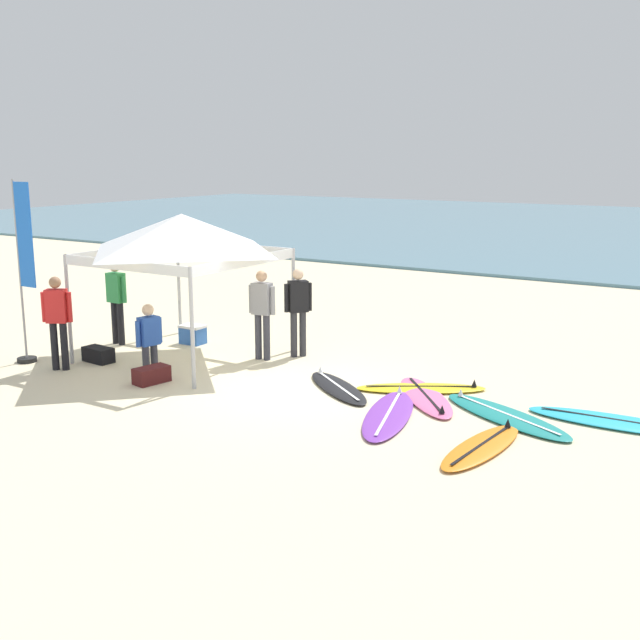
% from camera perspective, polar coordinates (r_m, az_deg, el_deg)
% --- Properties ---
extents(ground_plane, '(80.00, 80.00, 0.00)m').
position_cam_1_polar(ground_plane, '(13.05, -1.92, -4.98)').
color(ground_plane, beige).
extents(canopy_tent, '(3.11, 3.11, 2.75)m').
position_cam_1_polar(canopy_tent, '(14.77, -10.11, 6.30)').
color(canopy_tent, '#B7B7BC').
rests_on(canopy_tent, ground).
extents(surfboard_teal, '(2.50, 1.71, 0.19)m').
position_cam_1_polar(surfboard_teal, '(11.90, 13.48, -6.85)').
color(surfboard_teal, '#19847F').
rests_on(surfboard_teal, ground).
extents(surfboard_cyan, '(2.58, 0.79, 0.19)m').
position_cam_1_polar(surfboard_cyan, '(12.11, 21.04, -7.01)').
color(surfboard_cyan, '#23B2CC').
rests_on(surfboard_cyan, ground).
extents(surfboard_yellow, '(2.13, 1.61, 0.19)m').
position_cam_1_polar(surfboard_yellow, '(13.00, 7.48, -4.99)').
color(surfboard_yellow, yellow).
rests_on(surfboard_yellow, ground).
extents(surfboard_orange, '(0.72, 2.09, 0.19)m').
position_cam_1_polar(surfboard_orange, '(10.64, 11.82, -9.09)').
color(surfboard_orange, orange).
rests_on(surfboard_orange, ground).
extents(surfboard_purple, '(1.32, 2.48, 0.19)m').
position_cam_1_polar(surfboard_purple, '(11.69, 5.08, -6.90)').
color(surfboard_purple, purple).
rests_on(surfboard_purple, ground).
extents(surfboard_black, '(1.92, 1.63, 0.19)m').
position_cam_1_polar(surfboard_black, '(12.94, 1.32, -4.97)').
color(surfboard_black, black).
rests_on(surfboard_black, ground).
extents(surfboard_pink, '(1.87, 2.06, 0.19)m').
position_cam_1_polar(surfboard_pink, '(12.56, 7.76, -5.61)').
color(surfboard_pink, pink).
rests_on(surfboard_pink, ground).
extents(person_green, '(0.55, 0.23, 1.71)m').
position_cam_1_polar(person_green, '(16.31, -14.73, 1.66)').
color(person_green, black).
rests_on(person_green, ground).
extents(person_black, '(0.40, 0.45, 1.71)m').
position_cam_1_polar(person_black, '(14.81, -1.62, 1.02)').
color(person_black, '#2D2D33').
rests_on(person_black, ground).
extents(person_grey, '(0.55, 0.26, 1.71)m').
position_cam_1_polar(person_grey, '(14.62, -4.28, 0.85)').
color(person_grey, '#383842').
rests_on(person_grey, ground).
extents(person_red, '(0.49, 0.37, 1.71)m').
position_cam_1_polar(person_red, '(14.64, -18.74, 0.25)').
color(person_red, black).
rests_on(person_red, ground).
extents(person_blue, '(0.29, 0.54, 1.20)m').
position_cam_1_polar(person_blue, '(14.33, -12.46, -1.00)').
color(person_blue, '#383842').
rests_on(person_blue, ground).
extents(banner_flag, '(0.60, 0.36, 3.40)m').
position_cam_1_polar(banner_flag, '(15.24, -20.90, 2.78)').
color(banner_flag, '#99999E').
rests_on(banner_flag, ground).
extents(gear_bag_near_tent, '(0.43, 0.65, 0.28)m').
position_cam_1_polar(gear_bag_near_tent, '(13.58, -12.28, -3.97)').
color(gear_bag_near_tent, '#4C1919').
rests_on(gear_bag_near_tent, ground).
extents(gear_bag_by_pole, '(0.63, 0.37, 0.28)m').
position_cam_1_polar(gear_bag_by_pole, '(15.18, -15.98, -2.46)').
color(gear_bag_by_pole, black).
rests_on(gear_bag_by_pole, ground).
extents(cooler_box, '(0.50, 0.36, 0.39)m').
position_cam_1_polar(cooler_box, '(16.19, -9.33, -1.04)').
color(cooler_box, '#2D60B7').
rests_on(cooler_box, ground).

